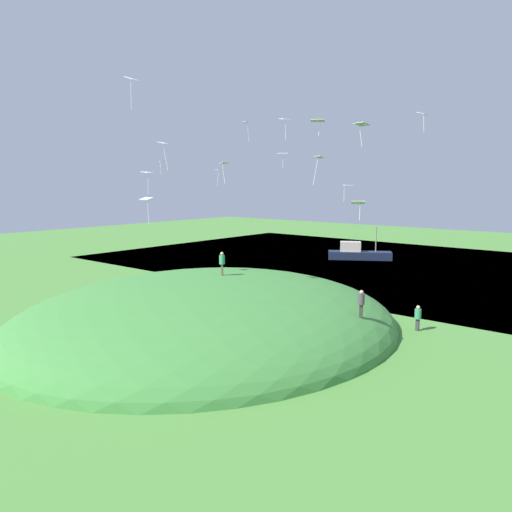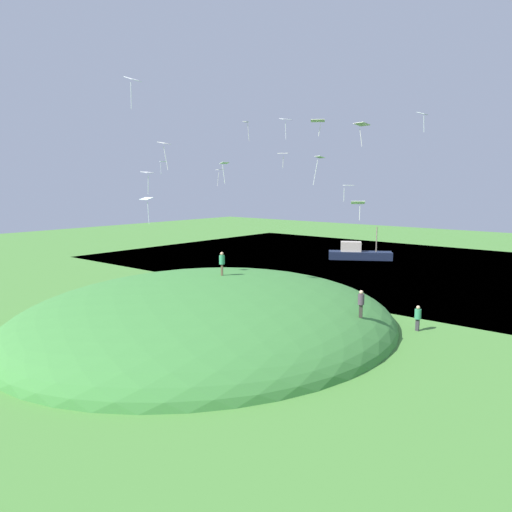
# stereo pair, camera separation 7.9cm
# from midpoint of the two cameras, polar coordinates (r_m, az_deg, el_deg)

# --- Properties ---
(ground_plane) EXTENTS (160.00, 160.00, 0.00)m
(ground_plane) POSITION_cam_midpoint_polar(r_m,az_deg,el_deg) (40.49, 2.71, -6.18)
(ground_plane) COLOR #488135
(lake_water) EXTENTS (44.34, 80.00, 0.40)m
(lake_water) POSITION_cam_midpoint_polar(r_m,az_deg,el_deg) (63.64, 17.51, -1.42)
(lake_water) COLOR teal
(lake_water) RESTS_ON ground_plane
(grass_hill) EXTENTS (28.95, 25.90, 7.10)m
(grass_hill) POSITION_cam_midpoint_polar(r_m,az_deg,el_deg) (36.29, -5.66, -7.93)
(grass_hill) COLOR #3B7C37
(grass_hill) RESTS_ON ground_plane
(boat_on_lake) EXTENTS (6.19, 8.12, 4.38)m
(boat_on_lake) POSITION_cam_midpoint_polar(r_m,az_deg,el_deg) (68.26, 11.45, 0.29)
(boat_on_lake) COLOR #172037
(boat_on_lake) RESTS_ON lake_water
(person_with_child) EXTENTS (0.55, 0.55, 1.69)m
(person_with_child) POSITION_cam_midpoint_polar(r_m,az_deg,el_deg) (36.01, -3.94, -0.53)
(person_with_child) COLOR brown
(person_with_child) RESTS_ON grass_hill
(person_on_hilltop) EXTENTS (0.50, 0.50, 1.71)m
(person_on_hilltop) POSITION_cam_midpoint_polar(r_m,az_deg,el_deg) (31.53, 11.80, -4.95)
(person_on_hilltop) COLOR #302D28
(person_on_hilltop) RESTS_ON grass_hill
(person_near_shore) EXTENTS (0.48, 0.48, 1.79)m
(person_near_shore) POSITION_cam_midpoint_polar(r_m,az_deg,el_deg) (36.46, 17.85, -6.40)
(person_near_shore) COLOR #333036
(person_near_shore) RESTS_ON ground_plane
(kite_0) EXTENTS (0.76, 0.62, 1.67)m
(kite_0) POSITION_cam_midpoint_polar(r_m,az_deg,el_deg) (39.22, -3.67, 10.29)
(kite_0) COLOR white
(kite_1) EXTENTS (0.73, 1.02, 2.11)m
(kite_1) POSITION_cam_midpoint_polar(r_m,az_deg,el_deg) (40.60, -12.39, 6.22)
(kite_1) COLOR white
(kite_2) EXTENTS (0.75, 0.62, 1.89)m
(kite_2) POSITION_cam_midpoint_polar(r_m,az_deg,el_deg) (51.20, -1.18, 14.76)
(kite_2) COLOR silver
(kite_3) EXTENTS (1.06, 1.26, 1.67)m
(kite_3) POSITION_cam_midpoint_polar(r_m,az_deg,el_deg) (38.07, 11.87, 14.34)
(kite_3) COLOR silver
(kite_4) EXTENTS (0.72, 0.60, 1.18)m
(kite_4) POSITION_cam_midpoint_polar(r_m,az_deg,el_deg) (46.37, -10.59, 10.40)
(kite_4) COLOR white
(kite_5) EXTENTS (0.90, 0.63, 1.52)m
(kite_5) POSITION_cam_midpoint_polar(r_m,az_deg,el_deg) (41.17, 18.32, 15.00)
(kite_5) COLOR white
(kite_6) EXTENTS (0.98, 1.14, 1.31)m
(kite_6) POSITION_cam_midpoint_polar(r_m,az_deg,el_deg) (44.66, 3.07, 11.52)
(kite_6) COLOR silver
(kite_7) EXTENTS (1.03, 1.17, 1.73)m
(kite_7) POSITION_cam_midpoint_polar(r_m,az_deg,el_deg) (52.31, -4.21, 9.67)
(kite_7) COLOR silver
(kite_8) EXTENTS (1.12, 0.92, 1.87)m
(kite_8) POSITION_cam_midpoint_polar(r_m,az_deg,el_deg) (46.46, 3.31, 15.14)
(kite_8) COLOR white
(kite_9) EXTENTS (0.80, 0.77, 1.11)m
(kite_9) POSITION_cam_midpoint_polar(r_m,az_deg,el_deg) (34.50, 10.35, 7.79)
(kite_9) COLOR silver
(kite_10) EXTENTS (1.11, 0.92, 2.16)m
(kite_10) POSITION_cam_midpoint_polar(r_m,az_deg,el_deg) (40.44, -10.44, 12.32)
(kite_10) COLOR white
(kite_11) EXTENTS (0.97, 0.80, 1.57)m
(kite_11) POSITION_cam_midpoint_polar(r_m,az_deg,el_deg) (36.22, -12.29, 9.13)
(kite_11) COLOR white
(kite_12) EXTENTS (1.04, 0.80, 1.92)m
(kite_12) POSITION_cam_midpoint_polar(r_m,az_deg,el_deg) (33.55, -13.89, 18.75)
(kite_12) COLOR white
(kite_13) EXTENTS (1.07, 1.16, 1.37)m
(kite_13) POSITION_cam_midpoint_polar(r_m,az_deg,el_deg) (36.47, 11.46, 5.90)
(kite_13) COLOR white
(kite_14) EXTENTS (0.81, 0.93, 2.22)m
(kite_14) POSITION_cam_midpoint_polar(r_m,az_deg,el_deg) (39.61, 7.12, 10.81)
(kite_14) COLOR silver
(kite_15) EXTENTS (1.17, 1.27, 1.22)m
(kite_15) POSITION_cam_midpoint_polar(r_m,az_deg,el_deg) (39.95, 6.98, 14.96)
(kite_15) COLOR white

